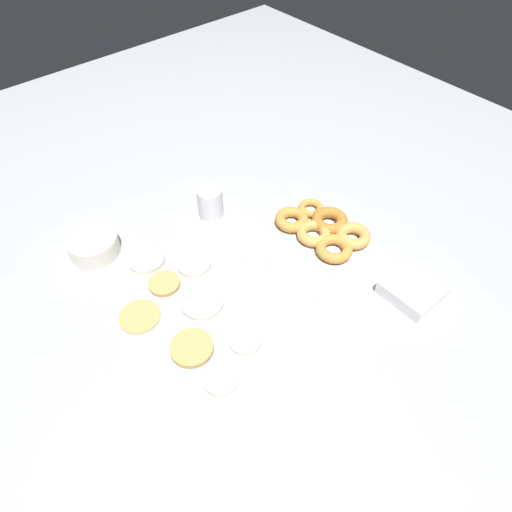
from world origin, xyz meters
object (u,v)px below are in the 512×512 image
Objects in this scene: pancake_6 at (194,264)px; paper_cup at (210,202)px; pancake_0 at (147,260)px; pancake_7 at (220,379)px; pancake_2 at (139,316)px; pancake_5 at (164,284)px; donut_tray at (323,230)px; pancake_4 at (192,348)px; container_stack at (413,289)px; pancake_3 at (245,340)px; batter_bowl at (93,245)px; pancake_1 at (202,302)px.

paper_cup is at bearing -50.18° from pancake_6.
pancake_7 is at bearing 171.39° from pancake_0.
pancake_6 reaches higher than pancake_2.
donut_tray reaches higher than pancake_5.
pancake_2 is 0.18m from pancake_4.
donut_tray is at bearing -82.76° from pancake_4.
pancake_7 is 0.30× the size of donut_tray.
container_stack is at bearing -124.71° from pancake_2.
paper_cup is at bearing -61.83° from pancake_5.
pancake_4 is at bearing 143.50° from pancake_6.
pancake_7 is at bearing 111.00° from pancake_3.
pancake_0 is 1.20× the size of pancake_7.
pancake_3 is at bearing -69.00° from pancake_7.
pancake_6 is 0.34× the size of donut_tray.
pancake_2 is 0.77× the size of container_stack.
pancake_3 is at bearing -169.06° from pancake_5.
pancake_2 is at bearing 10.48° from pancake_7.
pancake_7 is 0.59m from paper_cup.
pancake_3 reaches higher than pancake_2.
pancake_6 is at bearing -86.67° from pancake_5.
donut_tray reaches higher than pancake_3.
pancake_0 is at bearing -12.07° from pancake_4.
pancake_4 is 0.62m from container_stack.
pancake_3 is at bearing -173.36° from pancake_0.
pancake_2 is 0.75× the size of batter_bowl.
pancake_3 is 0.45m from donut_tray.
container_stack is at bearing -140.38° from pancake_6.
batter_bowl is at bearing 14.98° from pancake_3.
donut_tray is (-0.03, -0.45, 0.01)m from pancake_1.
pancake_0 reaches higher than pancake_5.
pancake_1 is 0.45m from donut_tray.
container_stack is at bearing -114.13° from pancake_4.
container_stack is (-0.59, -0.50, 0.01)m from pancake_0.
pancake_4 reaches higher than pancake_6.
pancake_2 is (0.07, 0.15, -0.00)m from pancake_1.
pancake_5 is at bearing -160.42° from batter_bowl.
donut_tray is at bearing -93.92° from pancake_1.
donut_tray is (-0.16, -0.38, 0.01)m from pancake_6.
donut_tray is at bearing -107.21° from pancake_5.
pancake_6 is at bearing 67.57° from donut_tray.
container_stack is (-0.32, -0.02, 0.00)m from donut_tray.
container_stack reaches higher than pancake_0.
batter_bowl reaches higher than pancake_5.
pancake_7 is 0.58m from container_stack.
batter_bowl is 0.93m from container_stack.
pancake_1 is 1.18× the size of pancake_6.
donut_tray is at bearing -112.43° from pancake_6.
donut_tray is at bearing -72.15° from pancake_3.
pancake_5 is (0.05, -0.11, 0.00)m from pancake_2.
pancake_0 is 0.90× the size of pancake_1.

